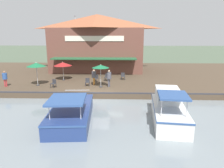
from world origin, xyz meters
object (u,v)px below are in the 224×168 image
waterfront_restaurant (97,42)px  tree_behind_restaurant (111,35)px  cafe_chair_far_corner_seat (107,77)px  cafe_chair_under_first_umbrella (123,76)px  cafe_chair_mid_patio (54,83)px  patio_umbrella_mid_patio_left (63,64)px  cafe_chair_beside_entrance (96,78)px  person_at_quay_edge (109,76)px  cafe_chair_facing_river (87,82)px  tree_downstream_bank (57,44)px  patio_umbrella_by_entrance (101,66)px  person_mid_patio (5,77)px  motorboat_outer_channel (168,107)px  motorboat_second_along (73,109)px  person_near_entrance (94,75)px  patio_umbrella_near_quay_edge (36,65)px

waterfront_restaurant → tree_behind_restaurant: bearing=161.3°
cafe_chair_far_corner_seat → tree_behind_restaurant: size_ratio=0.11×
cafe_chair_under_first_umbrella → cafe_chair_mid_patio: size_ratio=1.00×
patio_umbrella_mid_patio_left → cafe_chair_beside_entrance: (0.82, 4.07, -1.50)m
waterfront_restaurant → person_at_quay_edge: size_ratio=7.76×
cafe_chair_facing_river → tree_downstream_bank: bearing=-153.6°
patio_umbrella_by_entrance → person_mid_patio: bearing=-89.3°
motorboat_outer_channel → cafe_chair_facing_river: bearing=-135.9°
cafe_chair_far_corner_seat → tree_downstream_bank: 17.31m
cafe_chair_mid_patio → person_mid_patio: size_ratio=0.51×
tree_downstream_bank → person_mid_patio: bearing=-1.8°
cafe_chair_beside_entrance → person_at_quay_edge: 2.88m
person_at_quay_edge → motorboat_second_along: size_ratio=0.25×
cafe_chair_under_first_umbrella → waterfront_restaurant: bearing=-152.3°
cafe_chair_beside_entrance → person_near_entrance: (1.43, -0.07, 0.59)m
person_near_entrance → cafe_chair_under_first_umbrella: bearing=131.2°
waterfront_restaurant → cafe_chair_mid_patio: (11.49, -3.44, -3.81)m
cafe_chair_facing_river → person_mid_patio: bearing=-86.3°
cafe_chair_facing_river → cafe_chair_mid_patio: 3.51m
cafe_chair_far_corner_seat → motorboat_outer_channel: bearing=27.2°
patio_umbrella_by_entrance → tree_downstream_bank: bearing=-150.3°
waterfront_restaurant → patio_umbrella_near_quay_edge: waterfront_restaurant is taller
patio_umbrella_mid_patio_left → cafe_chair_mid_patio: 3.86m
patio_umbrella_by_entrance → person_mid_patio: 10.17m
motorboat_second_along → motorboat_outer_channel: (-0.13, 6.81, 0.23)m
cafe_chair_facing_river → cafe_chair_under_first_umbrella: (-3.38, 3.87, 0.00)m
cafe_chair_far_corner_seat → person_at_quay_edge: size_ratio=0.47×
waterfront_restaurant → cafe_chair_beside_entrance: (8.75, 0.69, -3.81)m
motorboat_outer_channel → tree_downstream_bank: bearing=-147.4°
cafe_chair_under_first_umbrella → tree_downstream_bank: size_ratio=0.15×
patio_umbrella_mid_patio_left → motorboat_outer_channel: size_ratio=0.33×
motorboat_second_along → person_near_entrance: bearing=175.6°
tree_behind_restaurant → motorboat_outer_channel: bearing=12.1°
patio_umbrella_mid_patio_left → motorboat_outer_channel: (9.88, 10.22, -1.70)m
cafe_chair_under_first_umbrella → cafe_chair_mid_patio: 8.39m
waterfront_restaurant → patio_umbrella_near_quay_edge: (10.69, -5.44, -2.02)m
patio_umbrella_by_entrance → motorboat_second_along: size_ratio=0.33×
cafe_chair_facing_river → motorboat_outer_channel: bearing=44.1°
waterfront_restaurant → patio_umbrella_mid_patio_left: 8.93m
cafe_chair_under_first_umbrella → person_near_entrance: person_near_entrance is taller
tree_downstream_bank → tree_behind_restaurant: 10.11m
patio_umbrella_by_entrance → patio_umbrella_mid_patio_left: bearing=-123.8°
patio_umbrella_mid_patio_left → tree_downstream_bank: size_ratio=0.40×
patio_umbrella_by_entrance → tree_behind_restaurant: tree_behind_restaurant is taller
patio_umbrella_near_quay_edge → patio_umbrella_mid_patio_left: bearing=143.1°
cafe_chair_under_first_umbrella → cafe_chair_far_corner_seat: (0.79, -1.98, 0.00)m
person_at_quay_edge → motorboat_outer_channel: bearing=33.8°
cafe_chair_far_corner_seat → motorboat_second_along: motorboat_second_along is taller
waterfront_restaurant → tree_downstream_bank: waterfront_restaurant is taller
person_near_entrance → cafe_chair_far_corner_seat: bearing=148.4°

